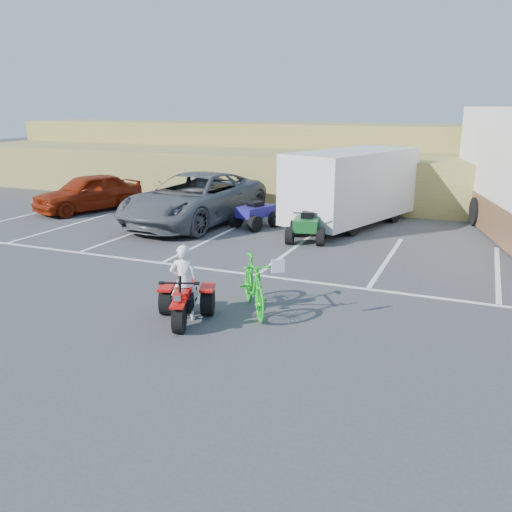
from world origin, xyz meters
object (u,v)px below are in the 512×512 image
at_px(green_dirt_bike, 254,285).
at_px(red_car, 88,192).
at_px(quad_atv_blue, 256,227).
at_px(grey_pickup, 194,199).
at_px(cargo_trailer, 352,185).
at_px(rider, 184,282).
at_px(quad_atv_green, 307,241).
at_px(red_trike_atv, 184,322).

xyz_separation_m(green_dirt_bike, red_car, (-10.11, 7.41, 0.16)).
height_order(red_car, quad_atv_blue, red_car).
bearing_deg(quad_atv_blue, grey_pickup, -153.18).
height_order(cargo_trailer, quad_atv_blue, cargo_trailer).
bearing_deg(green_dirt_bike, quad_atv_blue, 78.29).
bearing_deg(red_car, grey_pickup, 15.94).
bearing_deg(green_dirt_bike, red_car, 109.56).
distance_m(rider, cargo_trailer, 9.72).
bearing_deg(rider, quad_atv_green, -112.70).
relative_size(cargo_trailer, quad_atv_green, 3.84).
distance_m(grey_pickup, quad_atv_green, 4.57).
distance_m(rider, green_dirt_bike, 1.39).
height_order(green_dirt_bike, cargo_trailer, cargo_trailer).
bearing_deg(cargo_trailer, red_car, -153.36).
distance_m(red_trike_atv, green_dirt_bike, 1.54).
bearing_deg(quad_atv_green, rider, -103.23).
distance_m(green_dirt_bike, quad_atv_green, 6.06).
distance_m(rider, grey_pickup, 8.84).
bearing_deg(grey_pickup, quad_atv_green, -7.81).
bearing_deg(red_trike_atv, cargo_trailer, 64.36).
xyz_separation_m(green_dirt_bike, quad_atv_blue, (-2.97, 7.17, -0.56)).
bearing_deg(rider, red_trike_atv, 90.00).
distance_m(green_dirt_bike, quad_atv_blue, 7.78).
xyz_separation_m(red_car, quad_atv_blue, (7.14, -0.24, -0.72)).
xyz_separation_m(rider, quad_atv_green, (0.28, 6.86, -0.74)).
distance_m(red_car, cargo_trailer, 10.12).
height_order(red_trike_atv, red_car, red_car).
distance_m(grey_pickup, red_car, 4.97).
bearing_deg(green_dirt_bike, rider, -174.71).
bearing_deg(red_car, cargo_trailer, 29.02).
bearing_deg(red_car, green_dirt_bike, -14.99).
height_order(rider, quad_atv_green, rider).
height_order(grey_pickup, red_car, grey_pickup).
height_order(green_dirt_bike, red_car, red_car).
height_order(red_trike_atv, quad_atv_blue, quad_atv_blue).
height_order(rider, green_dirt_bike, rider).
bearing_deg(quad_atv_blue, quad_atv_green, -7.49).
height_order(cargo_trailer, quad_atv_green, cargo_trailer).
xyz_separation_m(rider, cargo_trailer, (0.95, 9.65, 0.63)).
distance_m(red_car, quad_atv_green, 9.46).
bearing_deg(green_dirt_bike, cargo_trailer, 56.52).
height_order(rider, quad_atv_blue, rider).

